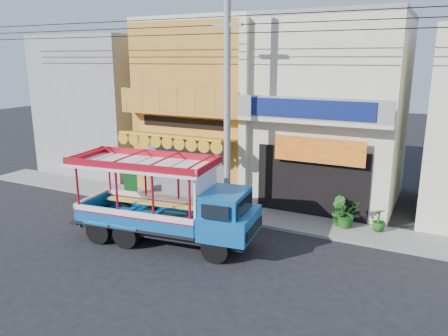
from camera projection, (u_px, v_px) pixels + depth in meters
name	position (u px, v px, depth m)	size (l,w,h in m)	color
ground	(210.00, 254.00, 14.67)	(90.00, 90.00, 0.00)	black
sidewalk	(256.00, 216.00, 18.12)	(30.00, 2.00, 0.12)	slate
shophouse_left	(215.00, 104.00, 22.31)	(6.00, 7.50, 8.24)	#B37627
shophouse_right	(333.00, 111.00, 19.69)	(6.00, 6.75, 8.24)	beige
party_pilaster	(244.00, 117.00, 18.33)	(0.35, 0.30, 8.00)	beige
filler_building_left	(110.00, 104.00, 25.47)	(6.00, 6.00, 7.60)	gray
utility_pole	(231.00, 95.00, 16.67)	(28.00, 0.26, 9.00)	gray
songthaew_truck	(177.00, 204.00, 15.12)	(6.85, 2.92, 3.10)	black
green_sign	(131.00, 186.00, 20.68)	(0.61, 0.44, 0.96)	black
potted_plant_a	(347.00, 213.00, 16.63)	(0.99, 0.86, 1.10)	#1C5117
potted_plant_b	(338.00, 211.00, 16.87)	(0.62, 0.50, 1.12)	#1C5117
potted_plant_c	(379.00, 220.00, 16.26)	(0.49, 0.49, 0.87)	#1C5117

